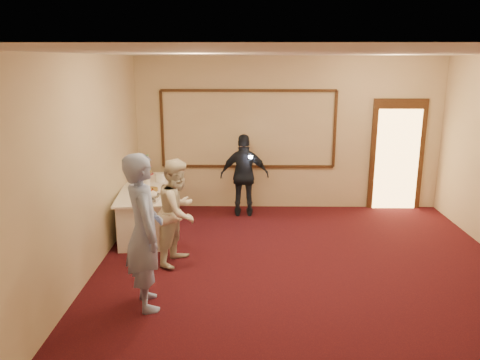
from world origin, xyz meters
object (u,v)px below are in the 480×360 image
pavlova_tray (148,196)px  guest (245,175)px  woman (178,212)px  tart (151,190)px  plate_stack_b (160,177)px  man (144,232)px  cupcake_stand (145,166)px  buffet_table (148,208)px  plate_stack_a (144,183)px

pavlova_tray → guest: size_ratio=0.31×
woman → tart: bearing=47.3°
plate_stack_b → man: size_ratio=0.10×
cupcake_stand → guest: guest is taller
cupcake_stand → plate_stack_b: bearing=-55.7°
buffet_table → cupcake_stand: bearing=103.2°
woman → cupcake_stand: bearing=40.7°
cupcake_stand → guest: bearing=-4.2°
plate_stack_b → plate_stack_a: bearing=-114.8°
plate_stack_b → man: (0.36, -3.04, 0.10)m
cupcake_stand → plate_stack_b: cupcake_stand is taller
plate_stack_a → plate_stack_b: 0.47m
plate_stack_a → plate_stack_b: bearing=65.2°
tart → man: size_ratio=0.14×
pavlova_tray → plate_stack_a: (-0.22, 0.74, 0.01)m
plate_stack_a → guest: (1.73, 0.84, -0.07)m
cupcake_stand → guest: (1.92, -0.14, -0.14)m
cupcake_stand → woman: 2.51m
buffet_table → tart: (0.12, -0.26, 0.41)m
buffet_table → tart: tart is taller
plate_stack_b → man: man is taller
man → plate_stack_b: bearing=-14.4°
plate_stack_b → tart: plate_stack_b is taller
cupcake_stand → tart: size_ratio=1.61×
pavlova_tray → woman: bearing=-46.9°
plate_stack_b → pavlova_tray: bearing=-88.9°
plate_stack_a → guest: guest is taller
man → guest: (1.18, 3.46, -0.16)m
tart → plate_stack_b: bearing=86.4°
woman → guest: size_ratio=0.99×
cupcake_stand → plate_stack_b: 0.68m
guest → plate_stack_a: bearing=26.0°
pavlova_tray → woman: size_ratio=0.31×
tart → pavlova_tray: bearing=-83.1°
plate_stack_b → woman: (0.58, -1.76, -0.07)m
plate_stack_a → man: bearing=-78.1°
tart → woman: bearing=-60.9°
man → woman: bearing=-30.9°
cupcake_stand → tart: (0.34, -1.21, -0.13)m
woman → man: bearing=-171.6°
buffet_table → guest: 1.92m
pavlova_tray → plate_stack_a: bearing=106.4°
plate_stack_a → plate_stack_b: (0.20, 0.42, -0.01)m
tart → guest: guest is taller
buffet_table → tart: size_ratio=8.57×
plate_stack_b → man: 3.06m
tart → plate_stack_a: bearing=124.5°
pavlova_tray → plate_stack_b: 1.16m
buffet_table → plate_stack_b: (0.16, 0.39, 0.46)m
buffet_table → guest: guest is taller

